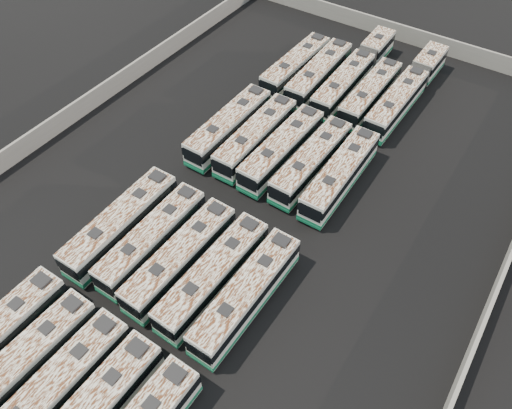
# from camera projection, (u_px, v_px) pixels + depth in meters

# --- Properties ---
(ground) EXTENTS (140.00, 140.00, 0.00)m
(ground) POSITION_uv_depth(u_px,v_px,m) (238.00, 210.00, 46.23)
(ground) COLOR black
(ground) RESTS_ON ground
(perimeter_wall) EXTENTS (45.20, 73.20, 2.20)m
(perimeter_wall) POSITION_uv_depth(u_px,v_px,m) (237.00, 202.00, 45.40)
(perimeter_wall) COLOR slate
(perimeter_wall) RESTS_ON ground
(bus_front_left) EXTENTS (2.76, 11.72, 3.29)m
(bus_front_left) POSITION_uv_depth(u_px,v_px,m) (23.00, 365.00, 34.47)
(bus_front_left) COLOR #B8BAB4
(bus_front_left) RESTS_ON ground
(bus_front_center) EXTENTS (2.70, 11.93, 3.35)m
(bus_front_center) POSITION_uv_depth(u_px,v_px,m) (55.00, 391.00, 33.24)
(bus_front_center) COLOR #B8BAB4
(bus_front_center) RESTS_ON ground
(bus_midfront_far_left) EXTENTS (2.67, 12.10, 3.40)m
(bus_midfront_far_left) POSITION_uv_depth(u_px,v_px,m) (121.00, 224.00, 42.83)
(bus_midfront_far_left) COLOR #B8BAB4
(bus_midfront_far_left) RESTS_ON ground
(bus_midfront_left) EXTENTS (2.50, 11.58, 3.26)m
(bus_midfront_left) POSITION_uv_depth(u_px,v_px,m) (152.00, 239.00, 41.81)
(bus_midfront_left) COLOR #B8BAB4
(bus_midfront_left) RESTS_ON ground
(bus_midfront_center) EXTENTS (2.70, 11.82, 3.32)m
(bus_midfront_center) POSITION_uv_depth(u_px,v_px,m) (181.00, 258.00, 40.49)
(bus_midfront_center) COLOR #B8BAB4
(bus_midfront_center) RESTS_ON ground
(bus_midfront_right) EXTENTS (2.77, 11.91, 3.34)m
(bus_midfront_right) POSITION_uv_depth(u_px,v_px,m) (213.00, 276.00, 39.34)
(bus_midfront_right) COLOR #B8BAB4
(bus_midfront_right) RESTS_ON ground
(bus_midfront_far_right) EXTENTS (2.59, 11.87, 3.34)m
(bus_midfront_far_right) POSITION_uv_depth(u_px,v_px,m) (246.00, 295.00, 38.18)
(bus_midfront_far_right) COLOR #B8BAB4
(bus_midfront_far_right) RESTS_ON ground
(bus_midback_far_left) EXTENTS (2.58, 12.04, 3.39)m
(bus_midback_far_left) POSITION_uv_depth(u_px,v_px,m) (229.00, 126.00, 51.53)
(bus_midback_far_left) COLOR #B8BAB4
(bus_midback_far_left) RESTS_ON ground
(bus_midback_left) EXTENTS (2.63, 11.90, 3.35)m
(bus_midback_left) POSITION_uv_depth(u_px,v_px,m) (256.00, 137.00, 50.47)
(bus_midback_left) COLOR #B8BAB4
(bus_midback_left) RESTS_ON ground
(bus_midback_center) EXTENTS (2.79, 12.02, 3.37)m
(bus_midback_center) POSITION_uv_depth(u_px,v_px,m) (282.00, 149.00, 49.20)
(bus_midback_center) COLOR #B8BAB4
(bus_midback_center) RESTS_ON ground
(bus_midback_right) EXTENTS (2.70, 11.76, 3.30)m
(bus_midback_right) POSITION_uv_depth(u_px,v_px,m) (311.00, 161.00, 48.09)
(bus_midback_right) COLOR #B8BAB4
(bus_midback_right) RESTS_ON ground
(bus_midback_far_right) EXTENTS (2.67, 11.96, 3.36)m
(bus_midback_far_right) POSITION_uv_depth(u_px,v_px,m) (340.00, 175.00, 46.84)
(bus_midback_far_right) COLOR #B8BAB4
(bus_midback_far_right) RESTS_ON ground
(bus_back_far_left) EXTENTS (2.76, 11.85, 3.33)m
(bus_back_far_left) POSITION_uv_depth(u_px,v_px,m) (296.00, 66.00, 58.98)
(bus_back_far_left) COLOR #B8BAB4
(bus_back_far_left) RESTS_ON ground
(bus_back_left) EXTENTS (2.87, 12.15, 3.41)m
(bus_back_left) POSITION_uv_depth(u_px,v_px,m) (319.00, 74.00, 57.79)
(bus_back_left) COLOR #B8BAB4
(bus_back_left) RESTS_ON ground
(bus_back_center) EXTENTS (2.80, 18.14, 3.28)m
(bus_back_center) POSITION_uv_depth(u_px,v_px,m) (355.00, 72.00, 58.26)
(bus_back_center) COLOR #B8BAB4
(bus_back_center) RESTS_ON ground
(bus_back_right) EXTENTS (2.47, 11.54, 3.25)m
(bus_back_right) POSITION_uv_depth(u_px,v_px,m) (370.00, 94.00, 55.41)
(bus_back_right) COLOR #B8BAB4
(bus_back_right) RESTS_ON ground
(bus_back_far_right) EXTENTS (2.68, 18.07, 3.27)m
(bus_back_far_right) POSITION_uv_depth(u_px,v_px,m) (407.00, 89.00, 55.93)
(bus_back_far_right) COLOR #B8BAB4
(bus_back_far_right) RESTS_ON ground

